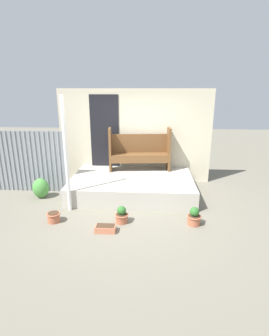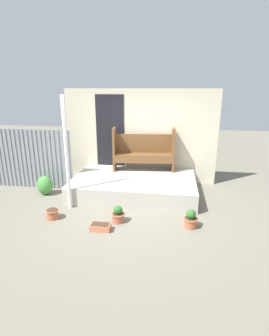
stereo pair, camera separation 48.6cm
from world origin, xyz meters
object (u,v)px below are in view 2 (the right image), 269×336
planter_box_rect (100,227)px  flower_pot_left (52,214)px  flower_pot_right (191,219)px  shrub_by_fence (45,185)px  bench (144,150)px  support_post (66,155)px  flower_pot_middle (118,215)px

planter_box_rect → flower_pot_left: bearing=164.7°
flower_pot_right → shrub_by_fence: 3.75m
bench → planter_box_rect: bench is taller
support_post → flower_pot_left: bearing=-106.9°
shrub_by_fence → bench: bearing=24.3°
bench → shrub_by_fence: bench is taller
bench → flower_pot_left: size_ratio=6.00×
flower_pot_left → flower_pot_right: flower_pot_right is taller
bench → flower_pot_middle: 2.37m
support_post → flower_pot_right: (2.66, -0.48, -1.08)m
flower_pot_middle → flower_pot_right: 1.45m
flower_pot_left → flower_pot_right: 2.83m
bench → shrub_by_fence: (-2.39, -1.08, -0.76)m
flower_pot_middle → shrub_by_fence: (-2.13, 1.13, 0.09)m
flower_pot_middle → shrub_by_fence: bearing=152.2°
bench → flower_pot_middle: bench is taller
flower_pot_left → planter_box_rect: (1.11, -0.30, -0.05)m
support_post → shrub_by_fence: (-0.92, 0.64, -1.00)m
shrub_by_fence → planter_box_rect: bearing=-38.8°
bench → shrub_by_fence: size_ratio=3.39×
shrub_by_fence → flower_pot_right: bearing=-17.4°
flower_pot_middle → flower_pot_right: flower_pot_right is taller
flower_pot_left → flower_pot_middle: flower_pot_middle is taller
flower_pot_left → support_post: bearing=73.1°
support_post → bench: size_ratio=1.49×
planter_box_rect → shrub_by_fence: size_ratio=0.79×
bench → planter_box_rect: (-0.52, -2.57, -0.94)m
shrub_by_fence → flower_pot_left: bearing=-57.9°
bench → flower_pot_middle: (-0.25, -2.20, -0.85)m
flower_pot_left → flower_pot_right: size_ratio=0.74×
bench → planter_box_rect: bearing=-107.0°
flower_pot_left → shrub_by_fence: (-0.75, 1.19, 0.14)m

